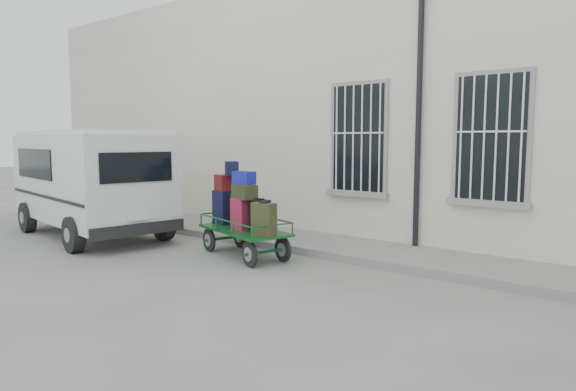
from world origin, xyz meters
The scene contains 5 objects.
ground centered at (0.00, 0.00, 0.00)m, with size 80.00×80.00×0.00m, color slate.
building centered at (0.00, 5.50, 3.00)m, with size 24.00×5.15×6.00m.
sidewalk centered at (0.00, 2.20, 0.07)m, with size 24.00×1.70×0.15m, color slate.
luggage_cart centered at (-1.54, 0.64, 0.84)m, with size 2.44×1.46×1.80m.
van centered at (-5.70, -0.03, 1.39)m, with size 5.07×2.79×2.42m.
Camera 1 is at (5.20, -6.36, 2.20)m, focal length 32.00 mm.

